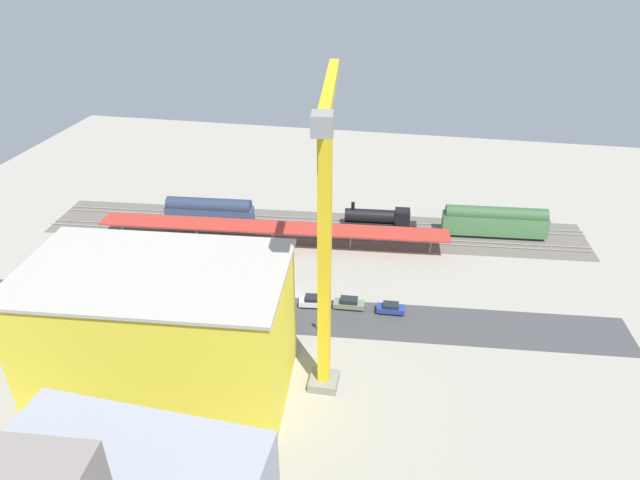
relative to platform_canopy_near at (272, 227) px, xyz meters
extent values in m
plane|color=#9E998C|center=(-6.20, 14.95, -3.73)|extent=(165.50, 165.50, 0.00)
cube|color=#665E54|center=(-6.20, -7.73, -3.73)|extent=(104.23, 22.32, 0.01)
cube|color=#424244|center=(-6.20, 20.20, -3.73)|extent=(103.82, 17.06, 0.01)
cube|color=#9E9EA8|center=(-6.20, -11.59, -3.55)|extent=(103.13, 8.21, 0.12)
cube|color=#9E9EA8|center=(-6.20, -10.15, -3.55)|extent=(103.13, 8.21, 0.12)
cube|color=#9E9EA8|center=(-6.20, -5.31, -3.55)|extent=(103.13, 8.21, 0.12)
cube|color=#9E9EA8|center=(-6.20, -3.87, -3.55)|extent=(103.13, 8.21, 0.12)
cube|color=#B73328|center=(0.00, 0.00, 0.03)|extent=(64.02, 9.70, 0.31)
cylinder|color=slate|center=(-28.65, -2.25, -1.92)|extent=(0.30, 0.30, 3.61)
cylinder|color=slate|center=(-14.32, -1.12, -1.92)|extent=(0.30, 0.30, 3.61)
cylinder|color=slate|center=(0.00, 0.00, -1.92)|extent=(0.30, 0.30, 3.61)
cylinder|color=slate|center=(14.32, 1.12, -1.92)|extent=(0.30, 0.30, 3.61)
cylinder|color=slate|center=(28.65, 2.25, -1.92)|extent=(0.30, 0.30, 3.61)
cube|color=black|center=(-18.93, -10.87, -3.23)|extent=(14.13, 3.40, 1.00)
cylinder|color=black|center=(-17.51, -10.76, -1.45)|extent=(11.31, 3.43, 2.56)
cube|color=black|center=(-23.07, -11.19, -1.83)|extent=(3.06, 2.98, 3.80)
cylinder|color=black|center=(-13.45, -10.44, 0.54)|extent=(0.70, 0.70, 1.40)
cube|color=black|center=(-40.30, -10.87, -3.43)|extent=(17.51, 3.63, 0.60)
cube|color=#4C7F4C|center=(-40.30, -10.87, -1.20)|extent=(19.48, 4.35, 3.86)
cylinder|color=#355935|center=(-40.30, -10.87, 0.99)|extent=(18.71, 4.29, 2.85)
cube|color=black|center=(13.73, -4.59, -3.43)|extent=(15.46, 3.65, 0.60)
cube|color=#384C72|center=(13.73, -4.59, -1.25)|extent=(17.21, 4.39, 3.76)
cylinder|color=#273550|center=(13.73, -4.59, 0.88)|extent=(16.53, 4.34, 3.07)
cube|color=black|center=(-22.95, 16.62, -3.58)|extent=(3.63, 1.88, 0.30)
cube|color=navy|center=(-22.95, 16.62, -3.04)|extent=(4.32, 1.98, 0.77)
cube|color=#1E2328|center=(-22.95, 16.62, -2.38)|extent=(2.44, 1.68, 0.56)
cube|color=black|center=(-16.53, 16.61, -3.58)|extent=(4.09, 1.95, 0.30)
cube|color=gray|center=(-16.53, 16.61, -3.04)|extent=(4.86, 2.06, 0.77)
cube|color=#1E2328|center=(-16.53, 16.61, -2.31)|extent=(2.75, 1.74, 0.68)
cube|color=black|center=(-10.96, 17.15, -3.58)|extent=(3.73, 2.20, 0.30)
cube|color=silver|center=(-10.96, 17.15, -3.00)|extent=(4.41, 2.35, 0.85)
cube|color=#1E2328|center=(-10.96, 17.15, -2.25)|extent=(2.54, 1.91, 0.64)
cube|color=black|center=(-3.55, 16.87, -3.58)|extent=(3.74, 2.09, 0.30)
cube|color=black|center=(-3.55, 16.87, -3.06)|extent=(4.43, 2.23, 0.73)
cube|color=#1E2328|center=(-3.55, 16.87, -2.45)|extent=(2.54, 1.83, 0.50)
cube|color=black|center=(2.79, 16.76, -3.58)|extent=(4.13, 2.14, 0.30)
cube|color=black|center=(2.79, 16.76, -3.01)|extent=(4.88, 2.29, 0.83)
cube|color=#1E2328|center=(2.79, 16.76, -2.25)|extent=(2.80, 1.86, 0.69)
cube|color=black|center=(9.46, 17.23, -3.58)|extent=(4.18, 2.23, 0.30)
cube|color=black|center=(9.46, 17.23, -2.99)|extent=(4.94, 2.40, 0.88)
cube|color=#1E2328|center=(9.46, 17.23, -2.25)|extent=(2.84, 1.92, 0.59)
cube|color=black|center=(15.83, 16.89, -3.58)|extent=(3.91, 1.94, 0.30)
cube|color=silver|center=(15.83, 16.89, -3.06)|extent=(4.64, 2.05, 0.74)
cube|color=#1E2328|center=(15.83, 16.89, -2.37)|extent=(2.62, 1.74, 0.64)
cube|color=yellow|center=(3.44, 37.48, 4.99)|extent=(31.08, 19.08, 17.43)
cube|color=#B7B2A8|center=(3.44, 37.48, 13.91)|extent=(31.73, 19.73, 0.40)
cube|color=gray|center=(-15.65, 33.52, -3.13)|extent=(3.60, 3.60, 1.20)
cube|color=yellow|center=(-15.65, 33.52, 13.97)|extent=(1.40, 1.40, 35.40)
cube|color=yellow|center=(-14.61, 24.78, 32.28)|extent=(3.96, 23.59, 1.20)
cube|color=gray|center=(-16.17, 37.99, 32.28)|extent=(2.27, 2.62, 2.00)
cube|color=black|center=(-1.89, 23.25, -3.48)|extent=(9.82, 2.90, 0.50)
cube|color=white|center=(-2.99, 23.17, -1.88)|extent=(7.63, 2.98, 2.70)
cube|color=#334C8C|center=(1.84, 23.52, -2.09)|extent=(2.38, 2.60, 2.27)
cylinder|color=brown|center=(13.39, 25.42, -1.99)|extent=(0.48, 0.48, 3.48)
sphere|color=#38843D|center=(13.39, 25.42, 1.20)|extent=(4.14, 4.14, 4.14)
cylinder|color=brown|center=(2.27, 24.38, -1.86)|extent=(0.52, 0.52, 3.74)
sphere|color=#28662D|center=(2.27, 24.38, 1.52)|extent=(4.32, 4.32, 4.32)
cylinder|color=brown|center=(1.86, 26.06, -2.44)|extent=(0.53, 0.53, 2.58)
sphere|color=#28662D|center=(1.86, 26.06, 0.37)|extent=(4.33, 4.33, 4.33)
cylinder|color=brown|center=(29.33, 24.28, -2.20)|extent=(0.55, 0.55, 3.06)
sphere|color=#2D7233|center=(29.33, 24.28, 0.75)|extent=(4.03, 4.03, 4.03)
cylinder|color=brown|center=(3.73, 26.12, -1.86)|extent=(0.46, 0.46, 3.74)
sphere|color=#28662D|center=(3.73, 26.12, 1.64)|extent=(4.64, 4.64, 4.64)
cylinder|color=#333333|center=(-14.40, 24.86, -0.72)|extent=(0.16, 0.16, 6.02)
cube|color=black|center=(-14.40, 24.86, 2.74)|extent=(0.36, 0.36, 0.90)
sphere|color=yellow|center=(-14.18, 24.86, 2.44)|extent=(0.20, 0.20, 0.20)
camera|label=1|loc=(-24.75, 85.12, 47.63)|focal=30.92mm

